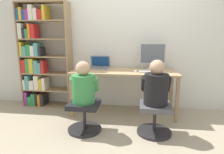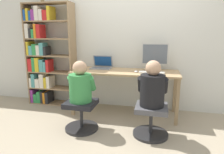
# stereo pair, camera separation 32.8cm
# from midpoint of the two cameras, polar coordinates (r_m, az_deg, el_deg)

# --- Properties ---
(ground_plane) EXTENTS (14.00, 14.00, 0.00)m
(ground_plane) POSITION_cam_midpoint_polar(r_m,az_deg,el_deg) (3.35, 5.46, -12.35)
(ground_plane) COLOR tan
(wall_back) EXTENTS (10.00, 0.05, 2.60)m
(wall_back) POSITION_cam_midpoint_polar(r_m,az_deg,el_deg) (3.75, 7.42, 10.79)
(wall_back) COLOR silver
(wall_back) RESTS_ON ground_plane
(desk) EXTENTS (1.80, 0.65, 0.77)m
(desk) POSITION_cam_midpoint_polar(r_m,az_deg,el_deg) (3.44, 6.45, 0.37)
(desk) COLOR tan
(desk) RESTS_ON ground_plane
(desktop_monitor) EXTENTS (0.45, 0.20, 0.47)m
(desktop_monitor) POSITION_cam_midpoint_polar(r_m,az_deg,el_deg) (3.54, 14.76, 5.69)
(desktop_monitor) COLOR beige
(desktop_monitor) RESTS_ON desk
(laptop) EXTENTS (0.37, 0.29, 0.23)m
(laptop) POSITION_cam_midpoint_polar(r_m,az_deg,el_deg) (3.64, -0.42, 3.20)
(laptop) COLOR gray
(laptop) RESTS_ON desk
(keyboard) EXTENTS (0.40, 0.15, 0.03)m
(keyboard) POSITION_cam_midpoint_polar(r_m,az_deg,el_deg) (3.30, 14.09, 1.25)
(keyboard) COLOR silver
(keyboard) RESTS_ON desk
(computer_mouse_by_keyboard) EXTENTS (0.06, 0.10, 0.03)m
(computer_mouse_by_keyboard) POSITION_cam_midpoint_polar(r_m,az_deg,el_deg) (3.32, 9.72, 1.55)
(computer_mouse_by_keyboard) COLOR silver
(computer_mouse_by_keyboard) RESTS_ON desk
(office_chair_left) EXTENTS (0.49, 0.49, 0.44)m
(office_chair_left) POSITION_cam_midpoint_polar(r_m,az_deg,el_deg) (2.89, 14.36, -11.64)
(office_chair_left) COLOR #262628
(office_chair_left) RESTS_ON ground_plane
(office_chair_right) EXTENTS (0.49, 0.49, 0.44)m
(office_chair_right) POSITION_cam_midpoint_polar(r_m,az_deg,el_deg) (2.99, -5.61, -10.49)
(office_chair_right) COLOR #262628
(office_chair_right) RESTS_ON ground_plane
(person_at_monitor) EXTENTS (0.40, 0.33, 0.62)m
(person_at_monitor) POSITION_cam_midpoint_polar(r_m,az_deg,el_deg) (2.74, 14.87, -2.82)
(person_at_monitor) COLOR black
(person_at_monitor) RESTS_ON office_chair_left
(person_at_laptop) EXTENTS (0.39, 0.32, 0.59)m
(person_at_laptop) POSITION_cam_midpoint_polar(r_m,az_deg,el_deg) (2.85, -5.78, -2.19)
(person_at_laptop) COLOR #388C47
(person_at_laptop) RESTS_ON office_chair_right
(bookshelf) EXTENTS (0.94, 0.30, 1.95)m
(bookshelf) POSITION_cam_midpoint_polar(r_m,az_deg,el_deg) (4.07, -16.64, 5.77)
(bookshelf) COLOR #997A56
(bookshelf) RESTS_ON ground_plane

